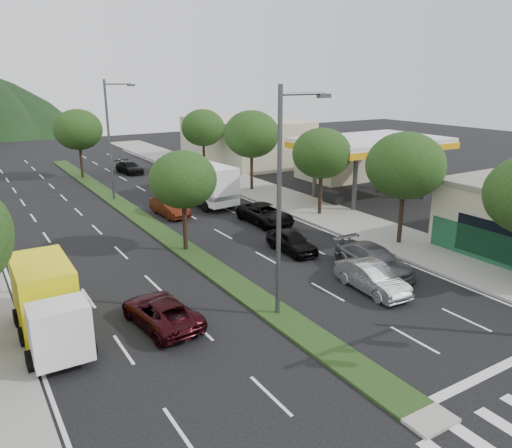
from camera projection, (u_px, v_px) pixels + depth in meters
ground at (418, 413)px, 15.88m from camera, size 160.00×160.00×0.00m
sidewalk_right at (287, 200)px, 42.51m from camera, size 5.00×90.00×0.15m
median at (133, 213)px, 38.66m from camera, size 1.60×56.00×0.12m
gas_canopy at (372, 145)px, 42.02m from camera, size 12.20×8.20×5.25m
bldg_right_far at (245, 141)px, 60.79m from camera, size 10.00×16.00×5.20m
tree_r_b at (405, 166)px, 30.24m from camera, size 4.80×4.80×6.94m
tree_r_c at (322, 153)px, 36.84m from camera, size 4.40×4.40×6.48m
tree_r_d at (252, 134)px, 44.86m from camera, size 5.00×5.00×7.17m
tree_r_e at (203, 128)px, 53.09m from camera, size 4.60×4.60×6.71m
tree_med_near at (183, 180)px, 29.26m from camera, size 4.00×4.00×6.02m
tree_med_far at (78, 130)px, 50.27m from camera, size 4.80×4.80×6.94m
streetlight_near at (283, 193)px, 20.89m from camera, size 2.60×0.25×10.00m
streetlight_mid at (111, 134)px, 41.25m from camera, size 2.60×0.25×10.00m
sedan_silver at (372, 278)px, 24.64m from camera, size 1.78×4.39×1.42m
suv_maroon at (161, 312)px, 21.29m from camera, size 2.57×4.77×1.27m
car_queue_a at (292, 241)px, 30.15m from camera, size 1.58×3.90×1.33m
car_queue_b at (373, 260)px, 26.99m from camera, size 2.23×5.14×1.47m
car_queue_c at (169, 207)px, 37.90m from camera, size 1.74×4.41×1.43m
car_queue_d at (265, 214)px, 35.92m from camera, size 2.35×5.08×1.41m
car_queue_e at (181, 189)px, 43.56m from camera, size 2.39×4.68×1.53m
car_queue_f at (129, 167)px, 54.26m from camera, size 2.27×4.52×1.26m
box_truck at (48, 305)px, 20.13m from camera, size 2.49×6.18×3.03m
motorhome at (197, 181)px, 41.70m from camera, size 3.57×9.06×3.39m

